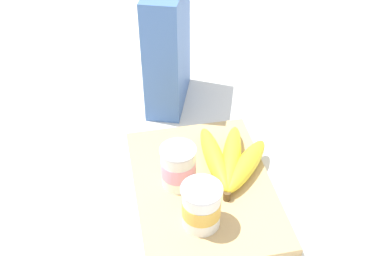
{
  "coord_description": "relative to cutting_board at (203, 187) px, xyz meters",
  "views": [
    {
      "loc": [
        -0.62,
        0.15,
        0.67
      ],
      "look_at": [
        0.11,
        0.0,
        0.07
      ],
      "focal_mm": 45.39,
      "sensor_mm": 36.0,
      "label": 1
    }
  ],
  "objects": [
    {
      "name": "ground_plane",
      "position": [
        0.0,
        0.0,
        -0.01
      ],
      "size": [
        2.4,
        2.4,
        0.0
      ],
      "primitive_type": "plane",
      "color": "silver"
    },
    {
      "name": "yogurt_cup_back",
      "position": [
        0.01,
        0.04,
        0.05
      ],
      "size": [
        0.07,
        0.07,
        0.08
      ],
      "color": "white",
      "rests_on": "cutting_board"
    },
    {
      "name": "cereal_box",
      "position": [
        0.31,
        0.01,
        0.13
      ],
      "size": [
        0.2,
        0.13,
        0.28
      ],
      "primitive_type": "cube",
      "rotation": [
        0.0,
        0.0,
        -0.33
      ],
      "color": "#4770B7",
      "rests_on": "ground_plane"
    },
    {
      "name": "cutting_board",
      "position": [
        0.0,
        0.0,
        0.0
      ],
      "size": [
        0.35,
        0.25,
        0.02
      ],
      "primitive_type": "cube",
      "color": "tan",
      "rests_on": "ground_plane"
    },
    {
      "name": "banana_bunch",
      "position": [
        0.03,
        -0.06,
        0.03
      ],
      "size": [
        0.19,
        0.14,
        0.04
      ],
      "color": "yellow",
      "rests_on": "cutting_board"
    },
    {
      "name": "yogurt_cup_front",
      "position": [
        -0.09,
        0.02,
        0.05
      ],
      "size": [
        0.07,
        0.07,
        0.08
      ],
      "color": "white",
      "rests_on": "cutting_board"
    }
  ]
}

